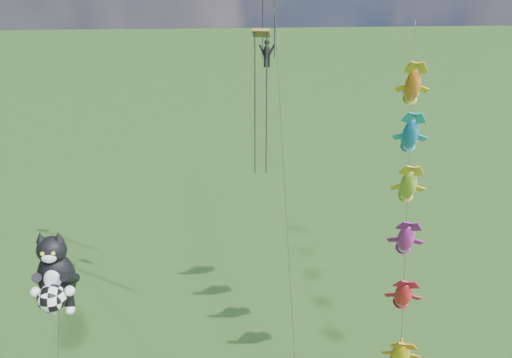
{
  "coord_description": "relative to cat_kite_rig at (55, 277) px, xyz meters",
  "views": [
    {
      "loc": [
        8.28,
        -16.31,
        24.94
      ],
      "look_at": [
        10.14,
        14.17,
        11.74
      ],
      "focal_mm": 40.0,
      "sensor_mm": 36.0,
      "label": 1
    }
  ],
  "objects": [
    {
      "name": "parafoil_rig",
      "position": [
        11.0,
        6.96,
        9.65
      ],
      "size": [
        1.74,
        17.5,
        26.33
      ],
      "rotation": [
        0.0,
        0.0,
        0.11
      ],
      "color": "brown",
      "rests_on": "ground"
    },
    {
      "name": "cat_kite_rig",
      "position": [
        0.0,
        0.0,
        0.0
      ],
      "size": [
        2.15,
        4.03,
        11.8
      ],
      "rotation": [
        0.0,
        0.0,
        -0.18
      ],
      "color": "brown",
      "rests_on": "ground"
    },
    {
      "name": "fish_windsock_rig",
      "position": [
        18.02,
        1.93,
        2.02
      ],
      "size": [
        4.01,
        15.53,
        20.33
      ],
      "rotation": [
        0.0,
        0.0,
        0.08
      ],
      "color": "brown",
      "rests_on": "ground"
    }
  ]
}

